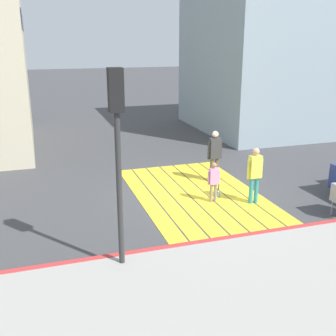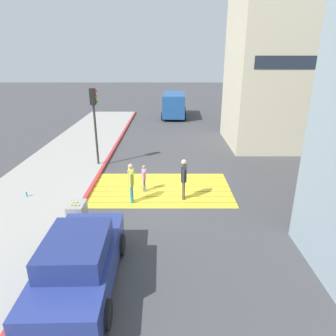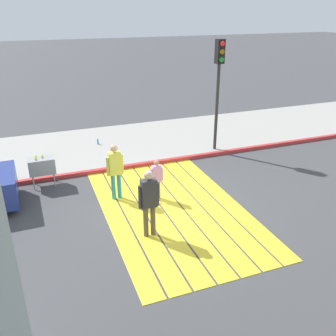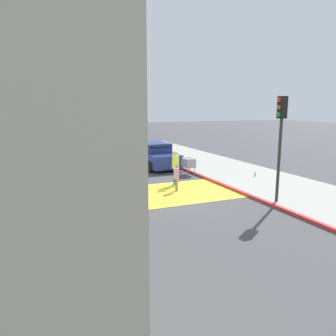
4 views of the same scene
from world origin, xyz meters
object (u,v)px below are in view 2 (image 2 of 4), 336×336
traffic_light_corner (93,112)px  pedestrian_adult_trailing (183,176)px  tennis_ball_cart (76,210)px  water_bottle (25,194)px  car_parked_near_curb (78,263)px  pedestrian_child_with_racket (143,177)px  pedestrian_adult_lead (130,180)px  van_down_street (173,104)px

traffic_light_corner → pedestrian_adult_trailing: bearing=-42.7°
tennis_ball_cart → water_bottle: bearing=141.4°
car_parked_near_curb → traffic_light_corner: bearing=99.5°
traffic_light_corner → pedestrian_child_with_racket: traffic_light_corner is taller
pedestrian_adult_lead → traffic_light_corner: bearing=117.7°
pedestrian_adult_trailing → pedestrian_child_with_racket: size_ratio=1.44×
van_down_street → water_bottle: 19.76m
car_parked_near_curb → van_down_street: 23.96m
pedestrian_adult_lead → pedestrian_adult_trailing: bearing=8.3°
van_down_street → tennis_ball_cart: van_down_street is taller
tennis_ball_cart → car_parked_near_curb: bearing=-72.9°
traffic_light_corner → water_bottle: size_ratio=19.27×
water_bottle → pedestrian_adult_lead: size_ratio=0.13×
traffic_light_corner → pedestrian_adult_lead: 5.51m
pedestrian_adult_lead → pedestrian_child_with_racket: bearing=68.3°
pedestrian_adult_trailing → tennis_ball_cart: bearing=-149.4°
traffic_light_corner → tennis_ball_cart: size_ratio=4.17×
pedestrian_adult_lead → pedestrian_child_with_racket: (0.44, 1.11, -0.30)m
water_bottle → pedestrian_adult_lead: bearing=-3.9°
pedestrian_adult_lead → van_down_street: bearing=83.6°
pedestrian_child_with_racket → tennis_ball_cart: bearing=-124.8°
van_down_street → water_bottle: van_down_street is taller
pedestrian_adult_lead → pedestrian_adult_trailing: 2.20m
water_bottle → pedestrian_adult_trailing: pedestrian_adult_trailing is taller
van_down_street → pedestrian_adult_lead: van_down_street is taller
car_parked_near_curb → traffic_light_corner: (-1.58, 9.43, 2.30)m
tennis_ball_cart → pedestrian_adult_lead: size_ratio=0.59×
van_down_street → pedestrian_adult_trailing: (0.06, -18.55, -0.23)m
traffic_light_corner → water_bottle: traffic_light_corner is taller
traffic_light_corner → pedestrian_adult_trailing: 6.52m
van_down_street → tennis_ball_cart: size_ratio=5.19×
van_down_street → pedestrian_adult_trailing: 18.55m
car_parked_near_curb → tennis_ball_cart: bearing=107.1°
tennis_ball_cart → pedestrian_adult_trailing: size_ratio=0.57×
pedestrian_adult_trailing → car_parked_near_curb: bearing=-119.7°
van_down_street → car_parked_near_curb: bearing=-97.0°
traffic_light_corner → pedestrian_adult_lead: (2.38, -4.53, -2.04)m
van_down_street → tennis_ball_cart: (-3.82, -20.85, -0.58)m
car_parked_near_curb → water_bottle: size_ratio=19.73×
car_parked_near_curb → pedestrian_adult_trailing: size_ratio=2.42×
car_parked_near_curb → water_bottle: (-3.77, 5.22, -0.50)m
van_down_street → traffic_light_corner: (-4.50, -14.34, 1.76)m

